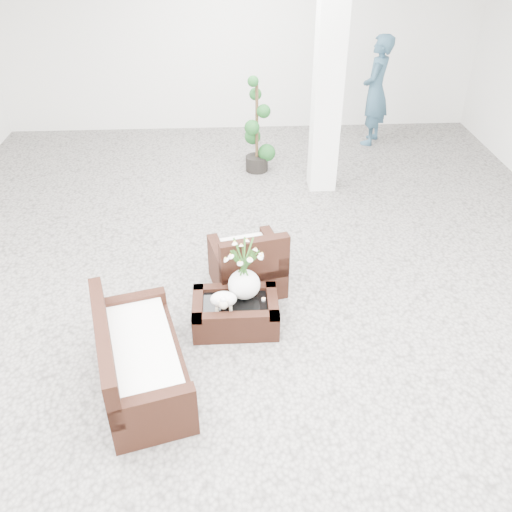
{
  "coord_description": "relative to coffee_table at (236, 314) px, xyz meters",
  "views": [
    {
      "loc": [
        -0.28,
        -4.99,
        3.89
      ],
      "look_at": [
        0.0,
        -0.1,
        0.62
      ],
      "focal_mm": 38.15,
      "sensor_mm": 36.0,
      "label": 1
    }
  ],
  "objects": [
    {
      "name": "sheep_figurine",
      "position": [
        -0.12,
        -0.1,
        0.26
      ],
      "size": [
        0.28,
        0.23,
        0.21
      ],
      "primitive_type": "ellipsoid",
      "color": "white",
      "rests_on": "coffee_table"
    },
    {
      "name": "tealight",
      "position": [
        0.3,
        0.02,
        0.17
      ],
      "size": [
        0.04,
        0.04,
        0.03
      ],
      "primitive_type": "cylinder",
      "color": "white",
      "rests_on": "coffee_table"
    },
    {
      "name": "column",
      "position": [
        1.44,
        3.3,
        1.59
      ],
      "size": [
        0.4,
        0.4,
        3.5
      ],
      "primitive_type": "cube",
      "color": "white",
      "rests_on": "ground"
    },
    {
      "name": "topiary",
      "position": [
        0.45,
        3.95,
        0.62
      ],
      "size": [
        0.41,
        0.41,
        1.55
      ],
      "primitive_type": null,
      "color": "#154218",
      "rests_on": "ground"
    },
    {
      "name": "shopper",
      "position": [
        2.65,
        5.08,
        0.81
      ],
      "size": [
        0.74,
        0.84,
        1.93
      ],
      "primitive_type": "imported",
      "rotation": [
        0.0,
        0.0,
        -2.06
      ],
      "color": "#2B4C61",
      "rests_on": "ground"
    },
    {
      "name": "planter_narcissus",
      "position": [
        0.1,
        0.1,
        0.56
      ],
      "size": [
        0.44,
        0.44,
        0.8
      ],
      "primitive_type": null,
      "color": "white",
      "rests_on": "coffee_table"
    },
    {
      "name": "ground",
      "position": [
        0.24,
        0.5,
        -0.16
      ],
      "size": [
        11.0,
        11.0,
        0.0
      ],
      "primitive_type": "plane",
      "color": "gray",
      "rests_on": "ground"
    },
    {
      "name": "loveseat",
      "position": [
        -0.88,
        -0.79,
        0.24
      ],
      "size": [
        1.08,
        1.63,
        0.8
      ],
      "primitive_type": "cube",
      "rotation": [
        0.0,
        0.0,
        1.83
      ],
      "color": "#34180F",
      "rests_on": "ground"
    },
    {
      "name": "coffee_table",
      "position": [
        0.0,
        0.0,
        0.0
      ],
      "size": [
        0.9,
        0.6,
        0.31
      ],
      "primitive_type": "cube",
      "color": "#34180F",
      "rests_on": "ground"
    },
    {
      "name": "armchair",
      "position": [
        0.15,
        0.71,
        0.26
      ],
      "size": [
        0.93,
        0.9,
        0.83
      ],
      "primitive_type": "cube",
      "rotation": [
        0.0,
        0.0,
        3.37
      ],
      "color": "#34180F",
      "rests_on": "ground"
    }
  ]
}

